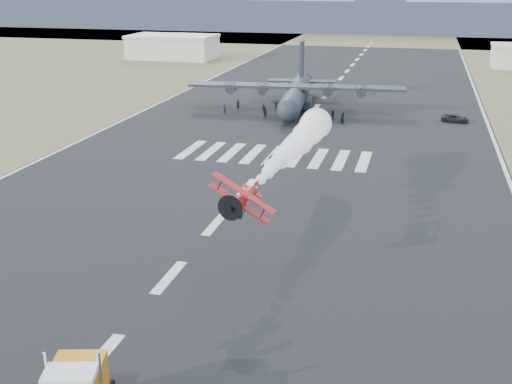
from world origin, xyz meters
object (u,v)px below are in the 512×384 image
at_px(crew_f, 342,119).
at_px(crew_b, 265,114).
at_px(hangar_left, 173,47).
at_px(crew_c, 276,106).
at_px(aerobatic_biplane, 241,199).
at_px(crew_h, 332,115).
at_px(support_vehicle, 455,118).
at_px(crew_d, 264,109).
at_px(transport_aircraft, 296,93).
at_px(crew_g, 238,105).
at_px(crew_e, 342,117).
at_px(crew_a, 225,109).

bearing_deg(crew_f, crew_b, -84.13).
bearing_deg(hangar_left, crew_b, -58.11).
bearing_deg(crew_c, aerobatic_biplane, 21.57).
height_order(crew_f, crew_h, crew_h).
xyz_separation_m(support_vehicle, crew_d, (-32.18, -1.64, 0.28)).
distance_m(transport_aircraft, crew_g, 10.81).
relative_size(crew_e, crew_f, 1.08).
distance_m(aerobatic_biplane, crew_h, 59.14).
bearing_deg(hangar_left, crew_a, -62.16).
relative_size(support_vehicle, crew_b, 2.59).
xyz_separation_m(hangar_left, crew_f, (58.40, -73.49, -2.56)).
relative_size(transport_aircraft, crew_c, 23.59).
bearing_deg(crew_b, support_vehicle, 4.08).
bearing_deg(crew_a, crew_g, -75.01).
distance_m(transport_aircraft, crew_a, 14.03).
distance_m(crew_c, crew_f, 14.87).
bearing_deg(crew_c, crew_f, 70.87).
height_order(crew_a, crew_c, crew_a).
bearing_deg(crew_b, crew_g, 130.45).
height_order(crew_e, crew_g, crew_g).
relative_size(crew_e, crew_g, 0.99).
height_order(crew_b, crew_g, crew_g).
height_order(transport_aircraft, crew_a, transport_aircraft).
bearing_deg(crew_b, crew_a, 161.97).
xyz_separation_m(crew_b, crew_g, (-6.60, 6.28, 0.07)).
bearing_deg(aerobatic_biplane, crew_b, 105.06).
bearing_deg(crew_h, support_vehicle, 177.80).
height_order(crew_d, crew_e, crew_e).
bearing_deg(support_vehicle, crew_a, 105.48).
bearing_deg(crew_e, crew_d, 74.45).
distance_m(crew_a, crew_b, 7.89).
distance_m(aerobatic_biplane, crew_g, 66.47).
bearing_deg(crew_g, crew_a, -150.42).
relative_size(aerobatic_biplane, transport_aircraft, 0.14).
xyz_separation_m(hangar_left, crew_h, (56.49, -71.32, -2.55)).
bearing_deg(aerobatic_biplane, crew_c, 103.64).
bearing_deg(crew_h, transport_aircraft, -60.80).
bearing_deg(crew_d, crew_a, 40.28).
xyz_separation_m(hangar_left, support_vehicle, (76.31, -67.39, -2.79)).
bearing_deg(support_vehicle, crew_g, 98.60).
bearing_deg(crew_d, crew_b, 129.02).
xyz_separation_m(crew_b, crew_h, (11.14, 1.57, 0.00)).
distance_m(transport_aircraft, crew_e, 13.62).
height_order(transport_aircraft, crew_b, transport_aircraft).
bearing_deg(crew_g, crew_f, -66.13).
relative_size(crew_c, crew_d, 0.91).
distance_m(crew_d, crew_e, 14.53).
bearing_deg(aerobatic_biplane, hangar_left, 117.02).
bearing_deg(crew_c, support_vehicle, 98.56).
relative_size(hangar_left, crew_a, 13.79).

